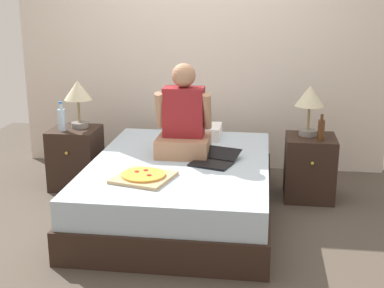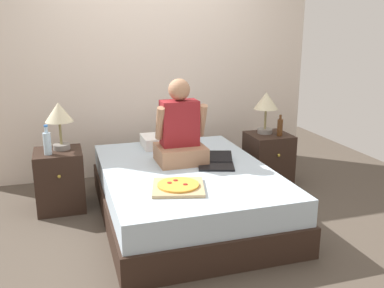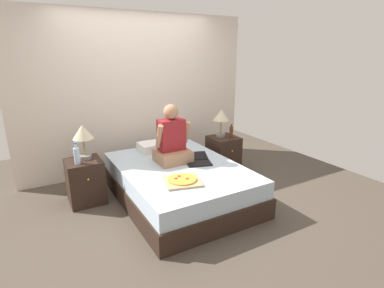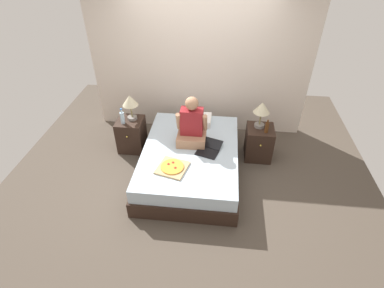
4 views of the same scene
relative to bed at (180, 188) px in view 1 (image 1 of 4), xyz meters
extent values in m
plane|color=#4C4238|center=(0.00, 0.00, -0.23)|extent=(5.84, 5.84, 0.00)
cube|color=beige|center=(0.00, 1.39, 1.02)|extent=(3.84, 0.12, 2.50)
cube|color=black|center=(0.00, 0.00, -0.11)|extent=(1.50, 2.07, 0.25)
cube|color=silver|center=(0.00, 0.00, 0.13)|extent=(1.45, 2.01, 0.22)
cube|color=black|center=(-1.10, 0.53, 0.06)|extent=(0.44, 0.44, 0.58)
sphere|color=gold|center=(-1.10, 0.30, 0.17)|extent=(0.03, 0.03, 0.03)
cylinder|color=gray|center=(-1.06, 0.58, 0.37)|extent=(0.16, 0.16, 0.05)
cylinder|color=olive|center=(-1.06, 0.58, 0.50)|extent=(0.02, 0.02, 0.22)
cone|color=beige|center=(-1.06, 0.58, 0.70)|extent=(0.26, 0.26, 0.18)
cylinder|color=silver|center=(-1.18, 0.44, 0.45)|extent=(0.07, 0.07, 0.20)
cylinder|color=silver|center=(-1.18, 0.44, 0.58)|extent=(0.03, 0.03, 0.06)
cylinder|color=blue|center=(-1.18, 0.44, 0.61)|extent=(0.04, 0.04, 0.02)
cube|color=black|center=(1.10, 0.53, 0.06)|extent=(0.44, 0.44, 0.58)
sphere|color=gold|center=(1.10, 0.30, 0.17)|extent=(0.03, 0.03, 0.03)
cylinder|color=gray|center=(1.07, 0.58, 0.37)|extent=(0.16, 0.16, 0.05)
cylinder|color=olive|center=(1.07, 0.58, 0.50)|extent=(0.02, 0.02, 0.22)
cone|color=beige|center=(1.07, 0.58, 0.70)|extent=(0.26, 0.26, 0.18)
cylinder|color=#512D14|center=(1.17, 0.43, 0.43)|extent=(0.06, 0.06, 0.18)
cylinder|color=#512D14|center=(1.17, 0.43, 0.55)|extent=(0.03, 0.03, 0.05)
cube|color=white|center=(0.01, 0.75, 0.30)|extent=(0.52, 0.34, 0.12)
cube|color=#A37556|center=(0.00, 0.18, 0.32)|extent=(0.44, 0.40, 0.16)
cube|color=maroon|center=(0.00, 0.21, 0.61)|extent=(0.34, 0.20, 0.42)
sphere|color=#A37556|center=(0.00, 0.21, 0.92)|extent=(0.20, 0.20, 0.20)
cylinder|color=#A37556|center=(-0.20, 0.16, 0.63)|extent=(0.07, 0.18, 0.32)
cylinder|color=#A37556|center=(0.20, 0.16, 0.63)|extent=(0.07, 0.18, 0.32)
cube|color=black|center=(0.26, -0.08, 0.25)|extent=(0.37, 0.31, 0.02)
cube|color=black|center=(0.32, 0.11, 0.28)|extent=(0.36, 0.28, 0.06)
cube|color=tan|center=(-0.20, -0.48, 0.25)|extent=(0.49, 0.49, 0.03)
cylinder|color=gold|center=(-0.20, -0.48, 0.27)|extent=(0.33, 0.33, 0.02)
cylinder|color=maroon|center=(-0.26, -0.44, 0.28)|extent=(0.04, 0.04, 0.00)
cylinder|color=maroon|center=(-0.15, -0.51, 0.28)|extent=(0.04, 0.04, 0.00)
cylinder|color=maroon|center=(-0.20, -0.40, 0.28)|extent=(0.04, 0.04, 0.00)
camera|label=1|loc=(0.67, -4.17, 1.59)|focal=50.00mm
camera|label=2|loc=(-1.03, -3.52, 1.48)|focal=40.00mm
camera|label=3|loc=(-1.67, -3.27, 1.68)|focal=28.00mm
camera|label=4|loc=(0.42, -3.61, 3.07)|focal=28.00mm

